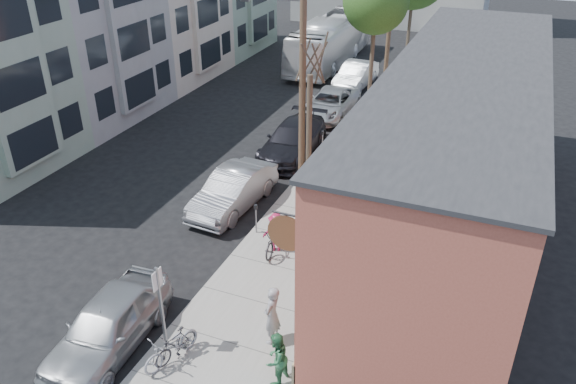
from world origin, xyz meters
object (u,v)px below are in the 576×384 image
at_px(patio_chair_b, 307,324).
at_px(tree_bare, 309,133).
at_px(parked_bike_a, 176,345).
at_px(patron_green, 276,359).
at_px(cyclist, 276,232).
at_px(car_2, 293,140).
at_px(parked_bike_b, 171,347).
at_px(car_4, 356,75).
at_px(parking_meter_near, 256,214).
at_px(car_1, 233,190).
at_px(utility_pole_near, 301,70).
at_px(patron_grey, 272,315).
at_px(tree_leafy_mid, 376,1).
at_px(sign_post, 160,300).
at_px(patio_chair_a, 312,323).
at_px(car_3, 330,104).
at_px(parking_meter_far, 322,139).
at_px(car_0, 108,324).
at_px(bus, 330,41).

bearing_deg(patio_chair_b, tree_bare, 90.81).
height_order(tree_bare, parked_bike_a, tree_bare).
distance_m(patron_green, cyclist, 6.25).
bearing_deg(car_2, parked_bike_b, -83.33).
height_order(parked_bike_b, car_4, car_4).
height_order(patio_chair_b, car_2, car_2).
xyz_separation_m(parking_meter_near, car_4, (-1.53, 18.91, -0.17)).
bearing_deg(tree_bare, car_2, 122.48).
bearing_deg(car_4, car_1, -88.10).
height_order(utility_pole_near, patron_grey, utility_pole_near).
height_order(patron_green, parked_bike_a, patron_green).
xyz_separation_m(tree_leafy_mid, car_2, (-2.00, -7.09, -5.64)).
height_order(utility_pole_near, tree_bare, utility_pole_near).
bearing_deg(parked_bike_b, patron_green, 25.75).
bearing_deg(patron_green, cyclist, -143.23).
distance_m(sign_post, patio_chair_a, 4.52).
bearing_deg(car_3, cyclist, -78.49).
distance_m(tree_leafy_mid, car_3, 6.18).
distance_m(parking_meter_far, car_4, 11.26).
bearing_deg(patron_grey, patio_chair_b, 125.72).
relative_size(parking_meter_near, tree_bare, 0.24).
bearing_deg(car_2, cyclist, -73.72).
relative_size(tree_leafy_mid, patron_green, 5.00).
height_order(tree_leafy_mid, parked_bike_a, tree_leafy_mid).
distance_m(utility_pole_near, patron_grey, 10.77).
distance_m(tree_bare, car_3, 9.49).
distance_m(parking_meter_far, car_0, 14.85).
bearing_deg(car_3, car_2, -89.06).
relative_size(parked_bike_b, car_0, 0.39).
bearing_deg(parking_meter_near, parked_bike_b, -84.88).
height_order(tree_leafy_mid, car_4, tree_leafy_mid).
distance_m(parking_meter_far, patio_chair_a, 12.86).
height_order(patron_grey, cyclist, patron_grey).
bearing_deg(car_0, car_1, 88.73).
height_order(parked_bike_b, car_1, car_1).
bearing_deg(utility_pole_near, sign_post, -90.21).
bearing_deg(car_0, patron_green, 1.94).
distance_m(car_1, bus, 22.16).
relative_size(utility_pole_near, car_1, 2.02).
bearing_deg(car_0, car_3, 86.36).
bearing_deg(parking_meter_near, patron_green, -60.70).
height_order(tree_bare, patio_chair_b, tree_bare).
height_order(car_2, bus, bus).
bearing_deg(parking_meter_far, car_4, 97.81).
relative_size(patron_grey, parked_bike_a, 1.27).
height_order(utility_pole_near, car_1, utility_pole_near).
bearing_deg(parked_bike_a, utility_pole_near, 108.84).
bearing_deg(sign_post, tree_bare, 87.61).
bearing_deg(patron_grey, parking_meter_far, -164.65).
distance_m(patron_grey, car_2, 13.30).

